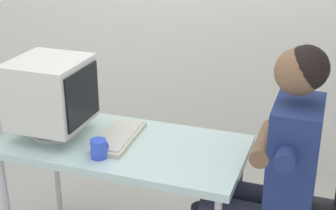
{
  "coord_description": "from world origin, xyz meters",
  "views": [
    {
      "loc": [
        1.01,
        -2.14,
        1.93
      ],
      "look_at": [
        0.26,
        0.0,
        0.98
      ],
      "focal_mm": 53.33,
      "sensor_mm": 36.0,
      "label": 1
    }
  ],
  "objects_px": {
    "desk_mug": "(99,149)",
    "keyboard": "(119,137)",
    "desk": "(122,152)",
    "person_seated": "(272,164)",
    "crt_monitor": "(51,93)"
  },
  "relations": [
    {
      "from": "desk",
      "to": "desk_mug",
      "type": "xyz_separation_m",
      "value": [
        -0.04,
        -0.18,
        0.1
      ]
    },
    {
      "from": "keyboard",
      "to": "person_seated",
      "type": "xyz_separation_m",
      "value": [
        0.82,
        -0.0,
        -0.01
      ]
    },
    {
      "from": "person_seated",
      "to": "crt_monitor",
      "type": "bearing_deg",
      "value": -176.83
    },
    {
      "from": "desk_mug",
      "to": "keyboard",
      "type": "bearing_deg",
      "value": 88.13
    },
    {
      "from": "crt_monitor",
      "to": "desk_mug",
      "type": "distance_m",
      "value": 0.42
    },
    {
      "from": "desk",
      "to": "crt_monitor",
      "type": "xyz_separation_m",
      "value": [
        -0.38,
        -0.04,
        0.3
      ]
    },
    {
      "from": "crt_monitor",
      "to": "keyboard",
      "type": "distance_m",
      "value": 0.42
    },
    {
      "from": "desk_mug",
      "to": "person_seated",
      "type": "bearing_deg",
      "value": 14.58
    },
    {
      "from": "keyboard",
      "to": "person_seated",
      "type": "height_order",
      "value": "person_seated"
    },
    {
      "from": "desk",
      "to": "person_seated",
      "type": "bearing_deg",
      "value": 2.15
    },
    {
      "from": "desk",
      "to": "keyboard",
      "type": "bearing_deg",
      "value": 137.13
    },
    {
      "from": "person_seated",
      "to": "desk_mug",
      "type": "height_order",
      "value": "person_seated"
    },
    {
      "from": "desk_mug",
      "to": "crt_monitor",
      "type": "bearing_deg",
      "value": 156.4
    },
    {
      "from": "desk",
      "to": "desk_mug",
      "type": "bearing_deg",
      "value": -102.2
    },
    {
      "from": "crt_monitor",
      "to": "desk_mug",
      "type": "xyz_separation_m",
      "value": [
        0.34,
        -0.15,
        -0.2
      ]
    }
  ]
}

